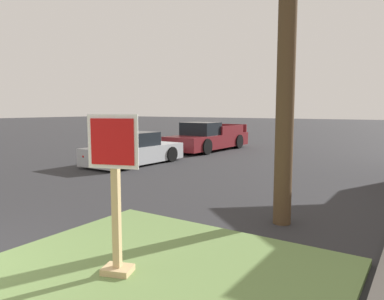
# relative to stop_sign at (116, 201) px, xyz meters

# --- Properties ---
(stop_sign) EXTENTS (0.62, 0.38, 2.00)m
(stop_sign) POSITION_rel_stop_sign_xyz_m (0.00, 0.00, 0.00)
(stop_sign) COLOR tan
(stop_sign) RESTS_ON grass_corner_patch
(manhole_cover) EXTENTS (0.70, 0.70, 0.02)m
(manhole_cover) POSITION_rel_stop_sign_xyz_m (-1.32, 2.08, -1.00)
(manhole_cover) COLOR black
(manhole_cover) RESTS_ON ground
(parked_sedan_silver) EXTENTS (1.96, 4.16, 1.25)m
(parked_sedan_silver) POSITION_rel_stop_sign_xyz_m (-6.41, 7.30, -0.47)
(parked_sedan_silver) COLOR #ADB2B7
(parked_sedan_silver) RESTS_ON ground
(pickup_truck_maroon) EXTENTS (2.10, 5.55, 1.48)m
(pickup_truck_maroon) POSITION_rel_stop_sign_xyz_m (-6.39, 12.95, -0.39)
(pickup_truck_maroon) COLOR maroon
(pickup_truck_maroon) RESTS_ON ground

